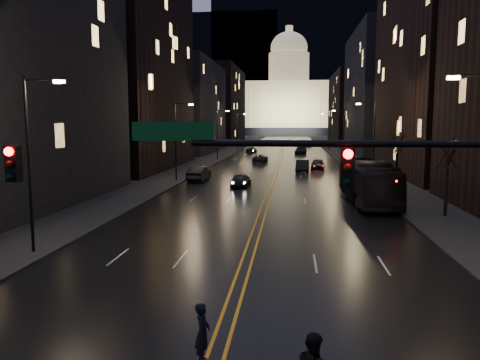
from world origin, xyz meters
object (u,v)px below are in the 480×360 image
(pedestrian_a, at_px, (203,333))
(bus, at_px, (368,182))
(oncoming_car_a, at_px, (241,180))
(receding_car_a, at_px, (302,166))
(oncoming_car_b, at_px, (199,174))
(traffic_signal, at_px, (445,188))

(pedestrian_a, bearing_deg, bus, -18.10)
(oncoming_car_a, bearing_deg, bus, 147.65)
(receding_car_a, bearing_deg, pedestrian_a, -91.16)
(bus, height_order, pedestrian_a, bus)
(oncoming_car_b, relative_size, receding_car_a, 1.05)
(oncoming_car_a, height_order, receding_car_a, receding_car_a)
(bus, distance_m, oncoming_car_a, 14.50)
(bus, relative_size, oncoming_car_b, 2.47)
(traffic_signal, xyz_separation_m, receding_car_a, (-2.30, 52.11, -4.29))
(oncoming_car_b, bearing_deg, receding_car_a, -134.28)
(oncoming_car_b, distance_m, receding_car_a, 16.58)
(oncoming_car_b, distance_m, pedestrian_a, 41.37)
(oncoming_car_b, height_order, receding_car_a, oncoming_car_b)
(bus, relative_size, pedestrian_a, 7.31)
(oncoming_car_b, xyz_separation_m, receding_car_a, (12.11, 11.32, -0.04))
(traffic_signal, distance_m, pedestrian_a, 7.53)
(traffic_signal, relative_size, oncoming_car_b, 3.36)
(bus, xyz_separation_m, receding_car_a, (-4.89, 24.34, -0.97))
(oncoming_car_a, height_order, pedestrian_a, pedestrian_a)
(oncoming_car_a, relative_size, oncoming_car_b, 0.84)
(oncoming_car_a, distance_m, receding_car_a, 17.18)
(oncoming_car_a, bearing_deg, pedestrian_a, 98.45)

